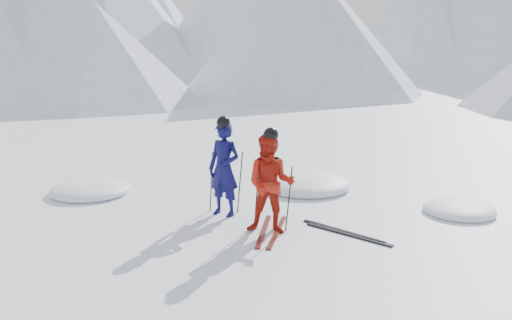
# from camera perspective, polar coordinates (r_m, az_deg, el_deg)

# --- Properties ---
(ground) EXTENTS (160.00, 160.00, 0.00)m
(ground) POSITION_cam_1_polar(r_m,az_deg,el_deg) (9.84, 7.21, -7.23)
(ground) COLOR white
(ground) RESTS_ON ground
(skier_blue) EXTENTS (0.77, 0.63, 1.82)m
(skier_blue) POSITION_cam_1_polar(r_m,az_deg,el_deg) (10.33, -3.39, -0.96)
(skier_blue) COLOR #0B0B43
(skier_blue) RESTS_ON ground
(skier_red) EXTENTS (0.88, 0.70, 1.76)m
(skier_red) POSITION_cam_1_polar(r_m,az_deg,el_deg) (9.36, 1.55, -2.54)
(skier_red) COLOR #AA1B0D
(skier_red) RESTS_ON ground
(pole_blue_left) EXTENTS (0.12, 0.09, 1.21)m
(pole_blue_left) POSITION_cam_1_polar(r_m,az_deg,el_deg) (10.63, -4.71, -2.29)
(pole_blue_left) COLOR black
(pole_blue_left) RESTS_ON ground
(pole_blue_right) EXTENTS (0.12, 0.07, 1.21)m
(pole_blue_right) POSITION_cam_1_polar(r_m,az_deg,el_deg) (10.58, -1.70, -2.32)
(pole_blue_right) COLOR black
(pole_blue_right) RESTS_ON ground
(pole_red_left) EXTENTS (0.12, 0.09, 1.17)m
(pole_red_left) POSITION_cam_1_polar(r_m,az_deg,el_deg) (9.73, 0.07, -3.75)
(pole_red_left) COLOR black
(pole_red_left) RESTS_ON ground
(pole_red_right) EXTENTS (0.12, 0.08, 1.17)m
(pole_red_right) POSITION_cam_1_polar(r_m,az_deg,el_deg) (9.53, 3.48, -4.11)
(pole_red_right) COLOR black
(pole_red_right) RESTS_ON ground
(ski_worn_left) EXTENTS (0.23, 1.70, 0.03)m
(ski_worn_left) POSITION_cam_1_polar(r_m,az_deg,el_deg) (9.63, 0.81, -7.48)
(ski_worn_left) COLOR black
(ski_worn_left) RESTS_ON ground
(ski_worn_right) EXTENTS (0.11, 1.70, 0.03)m
(ski_worn_right) POSITION_cam_1_polar(r_m,az_deg,el_deg) (9.59, 2.23, -7.57)
(ski_worn_right) COLOR black
(ski_worn_right) RESTS_ON ground
(ski_loose_a) EXTENTS (1.50, 0.96, 0.03)m
(ski_loose_a) POSITION_cam_1_polar(r_m,az_deg,el_deg) (9.74, 9.11, -7.41)
(ski_loose_a) COLOR black
(ski_loose_a) RESTS_ON ground
(ski_loose_b) EXTENTS (1.52, 0.91, 0.03)m
(ski_loose_b) POSITION_cam_1_polar(r_m,az_deg,el_deg) (9.60, 9.66, -7.73)
(ski_loose_b) COLOR black
(ski_loose_b) RESTS_ON ground
(snow_lumps) EXTENTS (10.42, 4.39, 0.45)m
(snow_lumps) POSITION_cam_1_polar(r_m,az_deg,el_deg) (11.81, 1.71, -3.83)
(snow_lumps) COLOR white
(snow_lumps) RESTS_ON ground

